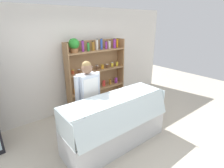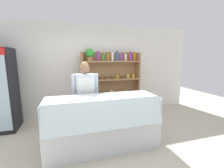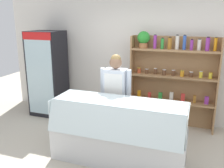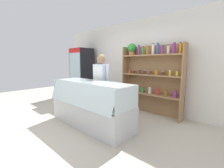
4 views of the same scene
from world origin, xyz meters
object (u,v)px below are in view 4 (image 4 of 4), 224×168
Objects in this scene: shelving_unit at (149,74)px; deli_display_case at (91,112)px; drinks_fridge at (82,74)px; shop_clerk at (101,80)px.

deli_display_case is (-0.58, -1.62, -0.82)m from shelving_unit.
shelving_unit is at bearing 4.97° from drinks_fridge.
deli_display_case is at bearing -66.98° from shop_clerk.
shelving_unit reaches higher than deli_display_case.
shelving_unit is at bearing 51.75° from shop_clerk.
drinks_fridge is at bearing -175.03° from shelving_unit.
drinks_fridge reaches higher than shop_clerk.
drinks_fridge reaches higher than deli_display_case.
shelving_unit is 1.21× the size of shop_clerk.
drinks_fridge is 0.99× the size of shelving_unit.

